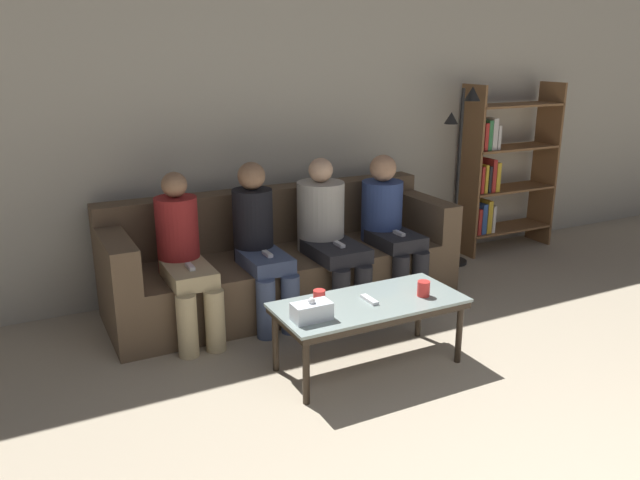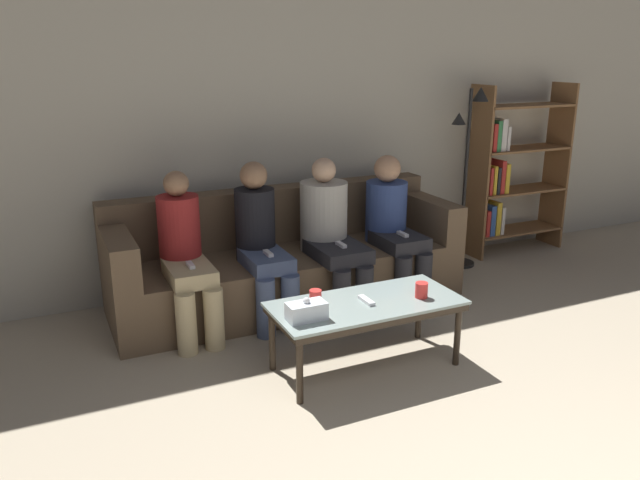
{
  "view_description": "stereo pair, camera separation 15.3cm",
  "coord_description": "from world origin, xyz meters",
  "px_view_note": "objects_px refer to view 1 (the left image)",
  "views": [
    {
      "loc": [
        -1.8,
        -0.64,
        1.87
      ],
      "look_at": [
        0.0,
        2.87,
        0.66
      ],
      "focal_mm": 35.0,
      "sensor_mm": 36.0,
      "label": 1
    },
    {
      "loc": [
        -1.66,
        -0.71,
        1.87
      ],
      "look_at": [
        0.0,
        2.87,
        0.66
      ],
      "focal_mm": 35.0,
      "sensor_mm": 36.0,
      "label": 2
    }
  ],
  "objects_px": {
    "tissue_box": "(312,311)",
    "bookshelf": "(498,172)",
    "seated_person_left_end": "(184,254)",
    "seated_person_right_end": "(389,222)",
    "couch": "(283,263)",
    "cup_near_right": "(424,289)",
    "cup_near_left": "(319,298)",
    "game_remote": "(369,300)",
    "seated_person_mid_left": "(259,241)",
    "standing_lamp": "(460,158)",
    "seated_person_mid_right": "(327,230)",
    "coffee_table": "(369,308)"
  },
  "relations": [
    {
      "from": "tissue_box",
      "to": "bookshelf",
      "type": "distance_m",
      "value": 3.15
    },
    {
      "from": "seated_person_left_end",
      "to": "seated_person_right_end",
      "type": "bearing_deg",
      "value": 0.89
    },
    {
      "from": "couch",
      "to": "cup_near_right",
      "type": "distance_m",
      "value": 1.34
    },
    {
      "from": "seated_person_left_end",
      "to": "seated_person_right_end",
      "type": "height_order",
      "value": "seated_person_left_end"
    },
    {
      "from": "cup_near_left",
      "to": "game_remote",
      "type": "bearing_deg",
      "value": -11.72
    },
    {
      "from": "tissue_box",
      "to": "seated_person_mid_left",
      "type": "xyz_separation_m",
      "value": [
        0.11,
        1.06,
        0.11
      ]
    },
    {
      "from": "standing_lamp",
      "to": "seated_person_left_end",
      "type": "height_order",
      "value": "standing_lamp"
    },
    {
      "from": "standing_lamp",
      "to": "seated_person_right_end",
      "type": "height_order",
      "value": "standing_lamp"
    },
    {
      "from": "cup_near_left",
      "to": "bookshelf",
      "type": "bearing_deg",
      "value": 28.23
    },
    {
      "from": "cup_near_left",
      "to": "seated_person_mid_right",
      "type": "height_order",
      "value": "seated_person_mid_right"
    },
    {
      "from": "cup_near_right",
      "to": "bookshelf",
      "type": "bearing_deg",
      "value": 38.09
    },
    {
      "from": "seated_person_left_end",
      "to": "seated_person_mid_right",
      "type": "height_order",
      "value": "seated_person_mid_right"
    },
    {
      "from": "seated_person_right_end",
      "to": "seated_person_mid_right",
      "type": "bearing_deg",
      "value": -179.35
    },
    {
      "from": "coffee_table",
      "to": "cup_near_right",
      "type": "xyz_separation_m",
      "value": [
        0.34,
        -0.08,
        0.09
      ]
    },
    {
      "from": "coffee_table",
      "to": "standing_lamp",
      "type": "distance_m",
      "value": 2.25
    },
    {
      "from": "game_remote",
      "to": "bookshelf",
      "type": "relative_size",
      "value": 0.1
    },
    {
      "from": "game_remote",
      "to": "cup_near_left",
      "type": "bearing_deg",
      "value": 168.28
    },
    {
      "from": "couch",
      "to": "coffee_table",
      "type": "xyz_separation_m",
      "value": [
        0.04,
        -1.2,
        0.08
      ]
    },
    {
      "from": "couch",
      "to": "standing_lamp",
      "type": "height_order",
      "value": "standing_lamp"
    },
    {
      "from": "tissue_box",
      "to": "standing_lamp",
      "type": "bearing_deg",
      "value": 33.15
    },
    {
      "from": "couch",
      "to": "seated_person_left_end",
      "type": "bearing_deg",
      "value": -163.85
    },
    {
      "from": "seated_person_right_end",
      "to": "couch",
      "type": "bearing_deg",
      "value": 165.5
    },
    {
      "from": "coffee_table",
      "to": "seated_person_mid_right",
      "type": "xyz_separation_m",
      "value": [
        0.23,
        0.98,
        0.21
      ]
    },
    {
      "from": "seated_person_left_end",
      "to": "seated_person_mid_right",
      "type": "distance_m",
      "value": 1.09
    },
    {
      "from": "coffee_table",
      "to": "seated_person_mid_left",
      "type": "distance_m",
      "value": 1.04
    },
    {
      "from": "coffee_table",
      "to": "tissue_box",
      "type": "bearing_deg",
      "value": -169.26
    },
    {
      "from": "couch",
      "to": "bookshelf",
      "type": "xyz_separation_m",
      "value": [
        2.35,
        0.27,
        0.45
      ]
    },
    {
      "from": "bookshelf",
      "to": "cup_near_right",
      "type": "bearing_deg",
      "value": -141.91
    },
    {
      "from": "tissue_box",
      "to": "standing_lamp",
      "type": "height_order",
      "value": "standing_lamp"
    },
    {
      "from": "coffee_table",
      "to": "seated_person_mid_left",
      "type": "relative_size",
      "value": 1.02
    },
    {
      "from": "seated_person_mid_left",
      "to": "game_remote",
      "type": "bearing_deg",
      "value": -72.23
    },
    {
      "from": "cup_near_left",
      "to": "cup_near_right",
      "type": "height_order",
      "value": "cup_near_left"
    },
    {
      "from": "cup_near_left",
      "to": "bookshelf",
      "type": "height_order",
      "value": "bookshelf"
    },
    {
      "from": "couch",
      "to": "game_remote",
      "type": "height_order",
      "value": "couch"
    },
    {
      "from": "seated_person_mid_left",
      "to": "seated_person_right_end",
      "type": "distance_m",
      "value": 1.09
    },
    {
      "from": "tissue_box",
      "to": "game_remote",
      "type": "bearing_deg",
      "value": 10.74
    },
    {
      "from": "cup_near_left",
      "to": "seated_person_right_end",
      "type": "relative_size",
      "value": 0.09
    },
    {
      "from": "seated_person_left_end",
      "to": "game_remote",
      "type": "bearing_deg",
      "value": -48.33
    },
    {
      "from": "couch",
      "to": "seated_person_left_end",
      "type": "height_order",
      "value": "seated_person_left_end"
    },
    {
      "from": "couch",
      "to": "game_remote",
      "type": "relative_size",
      "value": 17.58
    },
    {
      "from": "tissue_box",
      "to": "standing_lamp",
      "type": "distance_m",
      "value": 2.61
    },
    {
      "from": "seated_person_mid_left",
      "to": "cup_near_right",
      "type": "bearing_deg",
      "value": -58.34
    },
    {
      "from": "cup_near_right",
      "to": "seated_person_left_end",
      "type": "xyz_separation_m",
      "value": [
        -1.19,
        1.04,
        0.09
      ]
    },
    {
      "from": "bookshelf",
      "to": "seated_person_mid_right",
      "type": "relative_size",
      "value": 1.42
    },
    {
      "from": "seated_person_left_end",
      "to": "cup_near_left",
      "type": "bearing_deg",
      "value": -58.46
    },
    {
      "from": "standing_lamp",
      "to": "seated_person_mid_right",
      "type": "distance_m",
      "value": 1.58
    },
    {
      "from": "couch",
      "to": "cup_near_right",
      "type": "bearing_deg",
      "value": -73.55
    },
    {
      "from": "game_remote",
      "to": "seated_person_mid_right",
      "type": "xyz_separation_m",
      "value": [
        0.23,
        0.98,
        0.15
      ]
    },
    {
      "from": "couch",
      "to": "standing_lamp",
      "type": "relative_size",
      "value": 1.68
    },
    {
      "from": "couch",
      "to": "coffee_table",
      "type": "bearing_deg",
      "value": -88.08
    }
  ]
}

